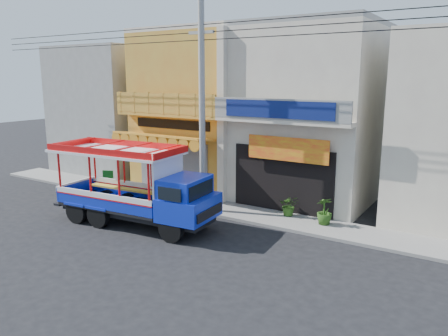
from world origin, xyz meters
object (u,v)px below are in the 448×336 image
object	(u,v)px
utility_pole	(205,97)
potted_plant_c	(325,211)
potted_plant_a	(289,205)
songthaew_truck	(145,189)
green_sign	(108,180)

from	to	relation	value
utility_pole	potted_plant_c	bearing A→B (deg)	10.90
utility_pole	potted_plant_a	world-z (taller)	utility_pole
utility_pole	potted_plant_c	size ratio (longest dim) A/B	25.68
potted_plant_a	utility_pole	bearing A→B (deg)	174.80
utility_pole	songthaew_truck	size ratio (longest dim) A/B	3.97
potted_plant_a	potted_plant_c	xyz separation A→B (m)	(1.63, -0.27, 0.11)
songthaew_truck	green_sign	size ratio (longest dim) A/B	7.96
songthaew_truck	potted_plant_a	size ratio (longest dim) A/B	8.07
green_sign	potted_plant_c	xyz separation A→B (m)	(11.71, 0.36, 0.17)
songthaew_truck	potted_plant_a	bearing A→B (deg)	42.70
songthaew_truck	potted_plant_a	distance (m)	6.01
songthaew_truck	green_sign	distance (m)	6.74
green_sign	utility_pole	bearing A→B (deg)	-5.18
utility_pole	potted_plant_a	size ratio (longest dim) A/B	31.98
green_sign	potted_plant_c	world-z (taller)	potted_plant_c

